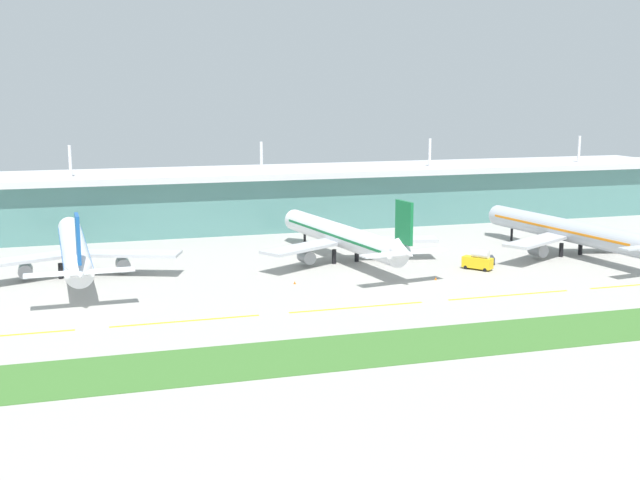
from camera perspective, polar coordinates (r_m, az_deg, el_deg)
The scene contains 13 objects.
ground_plane at distance 167.75m, azimuth 3.38°, elevation -4.47°, with size 600.00×600.00×0.00m, color #A8A59E.
terminal_building at distance 261.14m, azimuth -4.29°, elevation 2.92°, with size 288.00×34.00×27.20m.
airliner_near at distance 199.53m, azimuth -16.58°, elevation -0.60°, with size 48.78×70.82×18.90m.
airliner_middle at distance 207.92m, azimuth 1.58°, elevation 0.25°, with size 48.22×67.36×18.90m.
airliner_far at distance 225.86m, azimuth 16.69°, elevation 0.62°, with size 48.32×67.83×18.90m.
taxiway_stripe_mid_west at distance 157.82m, azimuth -9.21°, elevation -5.53°, with size 28.00×0.70×0.04m, color yellow.
taxiway_stripe_centre at distance 165.53m, azimuth 2.56°, elevation -4.65°, with size 28.00×0.70×0.04m, color yellow.
taxiway_stripe_mid_east at distance 179.46m, azimuth 12.87°, elevation -3.72°, with size 28.00×0.70×0.04m, color yellow.
grass_verge at distance 143.25m, azimuth 7.23°, elevation -7.10°, with size 300.00×18.00×0.10m, color #3D702D.
pushback_tug at distance 210.47m, azimuth 11.54°, elevation -1.31°, with size 3.79×4.96×1.85m.
fuel_truck at distance 202.70m, azimuth 10.84°, elevation -1.40°, with size 6.46×7.29×4.95m.
safety_cone_left_wingtip at distance 190.55m, azimuth 7.96°, elevation -2.64°, with size 0.56×0.56×0.70m, color orange.
safety_cone_nose_front at distance 184.97m, azimuth -1.75°, elevation -2.94°, with size 0.56×0.56×0.70m, color orange.
Camera 1 is at (-56.67, -152.01, 42.66)m, focal length 46.49 mm.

